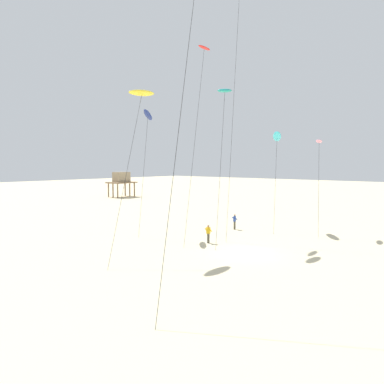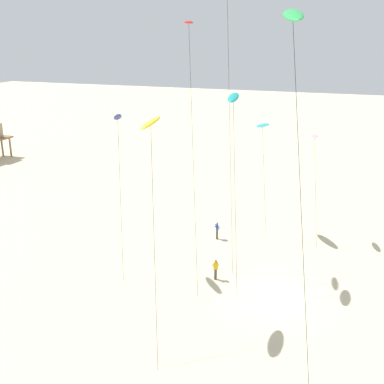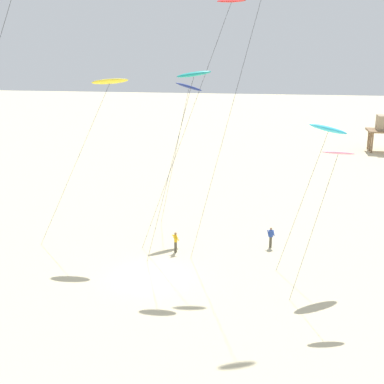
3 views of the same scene
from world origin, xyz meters
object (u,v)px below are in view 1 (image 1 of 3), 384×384
(kite_teal, at_px, (225,92))
(kite_flyer_nearest, at_px, (235,221))
(kite_white, at_px, (239,3))
(kite_navy, at_px, (148,116))
(kite_red, at_px, (204,51))
(kite_pink, at_px, (319,143))
(stilt_house, at_px, (121,179))
(kite_yellow, at_px, (142,94))
(kite_cyan, at_px, (277,137))
(kite_flyer_middle, at_px, (208,233))

(kite_teal, distance_m, kite_flyer_nearest, 14.37)
(kite_teal, bearing_deg, kite_flyer_nearest, 25.24)
(kite_white, relative_size, kite_navy, 1.98)
(kite_red, relative_size, kite_pink, 1.96)
(kite_red, height_order, stilt_house, kite_red)
(kite_white, bearing_deg, stilt_house, 67.45)
(stilt_house, bearing_deg, kite_white, -112.55)
(kite_white, xyz_separation_m, kite_pink, (3.86, -7.35, -14.57))
(kite_white, bearing_deg, kite_yellow, 176.26)
(kite_teal, bearing_deg, stilt_house, 62.32)
(kite_white, bearing_deg, kite_navy, 140.51)
(kite_flyer_nearest, bearing_deg, kite_teal, -154.76)
(kite_pink, xyz_separation_m, kite_flyer_nearest, (-3.71, 7.74, -8.45))
(kite_yellow, bearing_deg, stilt_house, 53.38)
(kite_teal, distance_m, kite_white, 11.95)
(kite_teal, xyz_separation_m, kite_white, (5.74, 2.38, 10.21))
(kite_cyan, bearing_deg, kite_flyer_middle, 175.12)
(kite_cyan, xyz_separation_m, kite_white, (-3.72, 2.67, 13.76))
(kite_teal, distance_m, kite_pink, 11.65)
(stilt_house, bearing_deg, kite_cyan, -106.95)
(kite_teal, xyz_separation_m, kite_red, (2.12, 4.13, 4.81))
(kite_teal, xyz_separation_m, kite_pink, (9.59, -4.97, -4.36))
(kite_navy, xyz_separation_m, kite_pink, (11.21, -13.41, -2.73))
(kite_yellow, height_order, stilt_house, kite_yellow)
(kite_teal, height_order, stilt_house, kite_teal)
(kite_cyan, xyz_separation_m, kite_navy, (-11.08, 8.73, 1.91))
(kite_flyer_nearest, distance_m, kite_flyer_middle, 7.69)
(kite_white, xyz_separation_m, kite_yellow, (-12.84, 0.84, -11.01))
(kite_navy, bearing_deg, kite_flyer_middle, -89.18)
(kite_white, bearing_deg, kite_flyer_middle, -166.54)
(kite_cyan, relative_size, kite_white, 0.43)
(kite_cyan, xyz_separation_m, kite_flyer_middle, (-10.96, 0.94, -9.26))
(kite_yellow, bearing_deg, kite_white, -3.74)
(kite_cyan, distance_m, kite_teal, 10.11)
(kite_white, xyz_separation_m, kite_red, (-3.62, 1.75, -5.40))
(kite_pink, bearing_deg, kite_red, 129.41)
(kite_pink, bearing_deg, stilt_house, 74.76)
(kite_white, xyz_separation_m, kite_navy, (-7.35, 6.06, -11.85))
(kite_white, relative_size, kite_flyer_middle, 15.06)
(kite_cyan, xyz_separation_m, kite_pink, (0.13, -4.68, -0.81))
(kite_teal, xyz_separation_m, stilt_house, (22.78, 43.42, -9.87))
(kite_pink, distance_m, stilt_house, 50.46)
(kite_flyer_nearest, bearing_deg, kite_red, 160.28)
(stilt_house, bearing_deg, kite_teal, -117.68)
(kite_teal, relative_size, kite_flyer_nearest, 8.47)
(kite_cyan, height_order, kite_yellow, kite_yellow)
(kite_white, bearing_deg, kite_teal, -157.48)
(kite_flyer_middle, relative_size, stilt_house, 0.29)
(kite_flyer_nearest, relative_size, kite_flyer_middle, 1.00)
(kite_teal, height_order, kite_flyer_nearest, kite_teal)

